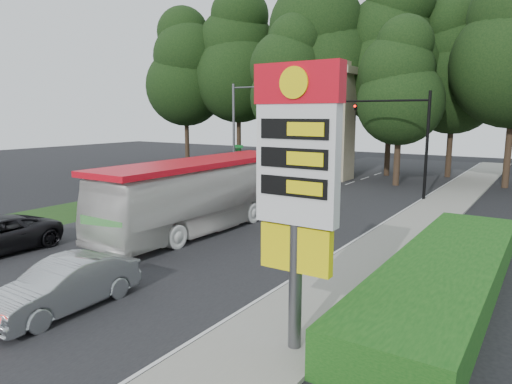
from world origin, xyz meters
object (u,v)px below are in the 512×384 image
Objects in this scene: traffic_signal_mast at (407,130)px; monument at (337,121)px; gas_station_pylon at (297,171)px; streetlight_signs at (236,130)px; sedan_silver at (65,285)px; transit_bus at (203,195)px.

monument is (-7.68, 6.00, 0.43)m from traffic_signal_mast.
streetlight_signs reaches higher than gas_station_pylon.
streetlight_signs is 1.74× the size of sedan_silver.
traffic_signal_mast is at bearing 67.36° from transit_bus.
monument is (4.99, 7.99, 0.67)m from streetlight_signs.
traffic_signal_mast is 1.57× the size of sedan_silver.
gas_station_pylon is 1.49× the size of sedan_silver.
monument is (-11.20, 28.01, 0.66)m from gas_station_pylon.
gas_station_pylon is at bearing -80.91° from traffic_signal_mast.
monument is at bearing 95.46° from transit_bus.
monument is at bearing 96.53° from sedan_silver.
gas_station_pylon is 12.79m from transit_bus.
sedan_silver is (2.78, -9.67, -0.99)m from transit_bus.
sedan_silver is (-6.79, -1.63, -3.69)m from gas_station_pylon.
traffic_signal_mast is 24.18m from sedan_silver.
gas_station_pylon is 0.95× the size of traffic_signal_mast.
streetlight_signs is 0.64× the size of transit_bus.
streetlight_signs reaches higher than transit_bus.
monument is at bearing 58.03° from streetlight_signs.
traffic_signal_mast reaches higher than sedan_silver.
monument reaches higher than sedan_silver.
streetlight_signs is at bearing -121.97° from monument.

